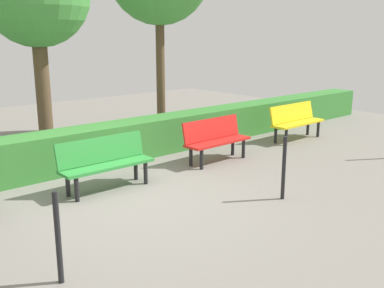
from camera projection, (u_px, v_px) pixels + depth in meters
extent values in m
plane|color=gray|center=(127.00, 196.00, 7.13)|extent=(20.60, 20.60, 0.00)
cube|color=yellow|center=(298.00, 123.00, 10.82)|extent=(1.63, 0.44, 0.05)
cube|color=yellow|center=(292.00, 112.00, 10.90)|extent=(1.62, 0.16, 0.42)
cylinder|color=black|center=(318.00, 129.00, 11.20)|extent=(0.07, 0.07, 0.39)
cylinder|color=black|center=(308.00, 127.00, 11.41)|extent=(0.07, 0.07, 0.39)
cylinder|color=black|center=(286.00, 137.00, 10.34)|extent=(0.07, 0.07, 0.39)
cylinder|color=black|center=(276.00, 135.00, 10.56)|extent=(0.07, 0.07, 0.39)
cube|color=red|center=(218.00, 142.00, 8.96)|extent=(1.51, 0.45, 0.05)
cube|color=red|center=(212.00, 129.00, 9.04)|extent=(1.50, 0.16, 0.42)
cylinder|color=black|center=(243.00, 149.00, 9.30)|extent=(0.07, 0.07, 0.39)
cylinder|color=black|center=(233.00, 146.00, 9.51)|extent=(0.07, 0.07, 0.39)
cylinder|color=black|center=(202.00, 159.00, 8.51)|extent=(0.07, 0.07, 0.39)
cylinder|color=black|center=(191.00, 156.00, 8.72)|extent=(0.07, 0.07, 0.39)
cube|color=#2D8C38|center=(108.00, 166.00, 7.34)|extent=(1.59, 0.43, 0.05)
cube|color=#2D8C38|center=(101.00, 150.00, 7.42)|extent=(1.59, 0.13, 0.42)
cylinder|color=black|center=(146.00, 173.00, 7.69)|extent=(0.07, 0.07, 0.39)
cylinder|color=black|center=(136.00, 169.00, 7.91)|extent=(0.07, 0.07, 0.39)
cylinder|color=black|center=(77.00, 189.00, 6.87)|extent=(0.07, 0.07, 0.39)
cylinder|color=black|center=(68.00, 185.00, 7.09)|extent=(0.07, 0.07, 0.39)
cube|color=#387F33|center=(125.00, 141.00, 9.20)|extent=(16.60, 0.71, 0.76)
cylinder|color=brown|center=(161.00, 72.00, 10.99)|extent=(0.21, 0.21, 3.18)
cylinder|color=brown|center=(43.00, 91.00, 9.47)|extent=(0.30, 0.30, 2.66)
cylinder|color=black|center=(284.00, 168.00, 6.91)|extent=(0.06, 0.06, 1.00)
cylinder|color=black|center=(58.00, 238.00, 4.55)|extent=(0.06, 0.06, 1.00)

